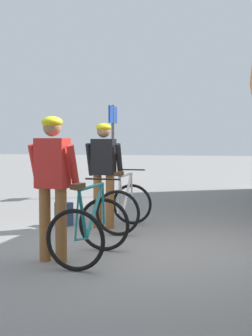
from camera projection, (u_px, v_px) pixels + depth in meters
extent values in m
plane|color=gray|center=(152.00, 251.00, 6.20)|extent=(80.00, 80.00, 0.00)
cylinder|color=#935B2D|center=(97.00, 201.00, 7.88)|extent=(0.14, 0.14, 0.90)
cylinder|color=#935B2D|center=(110.00, 202.00, 7.82)|extent=(0.14, 0.14, 0.90)
cube|color=black|center=(104.00, 157.00, 7.80)|extent=(0.39, 0.25, 0.60)
cylinder|color=black|center=(90.00, 160.00, 7.91)|extent=(0.10, 0.26, 0.56)
cylinder|color=black|center=(119.00, 160.00, 7.78)|extent=(0.10, 0.26, 0.56)
sphere|color=#9E7051|center=(103.00, 131.00, 7.78)|extent=(0.22, 0.22, 0.22)
ellipsoid|color=yellow|center=(103.00, 127.00, 7.77)|extent=(0.26, 0.28, 0.14)
cylinder|color=#935B2D|center=(45.00, 224.00, 5.69)|extent=(0.14, 0.14, 0.90)
cylinder|color=#935B2D|center=(61.00, 225.00, 5.62)|extent=(0.14, 0.14, 0.90)
cube|color=red|center=(52.00, 163.00, 5.61)|extent=(0.40, 0.28, 0.60)
cylinder|color=red|center=(35.00, 167.00, 5.74)|extent=(0.12, 0.27, 0.56)
cylinder|color=red|center=(73.00, 168.00, 5.56)|extent=(0.12, 0.27, 0.56)
sphere|color=#9E7051|center=(52.00, 127.00, 5.59)|extent=(0.22, 0.22, 0.22)
ellipsoid|color=yellow|center=(52.00, 122.00, 5.58)|extent=(0.28, 0.30, 0.14)
torus|color=black|center=(132.00, 204.00, 8.20)|extent=(0.71, 0.06, 0.71)
torus|color=black|center=(118.00, 213.00, 7.21)|extent=(0.71, 0.06, 0.71)
cylinder|color=white|center=(127.00, 192.00, 7.84)|extent=(0.05, 0.64, 0.63)
cylinder|color=white|center=(126.00, 175.00, 7.71)|extent=(0.05, 0.85, 0.04)
cylinder|color=white|center=(121.00, 195.00, 7.43)|extent=(0.04, 0.27, 0.62)
cylinder|color=white|center=(120.00, 213.00, 7.39)|extent=(0.03, 0.36, 0.08)
cylinder|color=white|center=(119.00, 195.00, 7.25)|extent=(0.03, 0.14, 0.56)
cylinder|color=white|center=(132.00, 189.00, 8.16)|extent=(0.03, 0.08, 0.55)
cylinder|color=black|center=(131.00, 170.00, 8.12)|extent=(0.48, 0.03, 0.02)
cube|color=#4C2D19|center=(119.00, 174.00, 7.26)|extent=(0.10, 0.24, 0.06)
torus|color=black|center=(104.00, 224.00, 6.22)|extent=(0.71, 0.07, 0.71)
torus|color=black|center=(75.00, 240.00, 5.24)|extent=(0.71, 0.07, 0.71)
cylinder|color=#197A7F|center=(95.00, 210.00, 5.86)|extent=(0.06, 0.64, 0.63)
cylinder|color=#197A7F|center=(92.00, 187.00, 5.73)|extent=(0.06, 0.85, 0.04)
cylinder|color=#197A7F|center=(83.00, 215.00, 5.46)|extent=(0.05, 0.28, 0.62)
cylinder|color=#197A7F|center=(81.00, 239.00, 5.41)|extent=(0.04, 0.36, 0.08)
cylinder|color=#197A7F|center=(77.00, 215.00, 5.28)|extent=(0.03, 0.14, 0.56)
cylinder|color=#197A7F|center=(103.00, 204.00, 6.18)|extent=(0.03, 0.08, 0.55)
cylinder|color=black|center=(103.00, 179.00, 6.14)|extent=(0.48, 0.04, 0.02)
cube|color=#4C2D19|center=(78.00, 186.00, 5.29)|extent=(0.11, 0.24, 0.06)
cube|color=navy|center=(64.00, 214.00, 8.11)|extent=(0.32, 0.26, 0.40)
cylinder|color=#595B60|center=(113.00, 151.00, 12.25)|extent=(0.08, 0.08, 2.40)
cube|color=#193F99|center=(113.00, 115.00, 12.19)|extent=(0.04, 0.70, 0.44)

